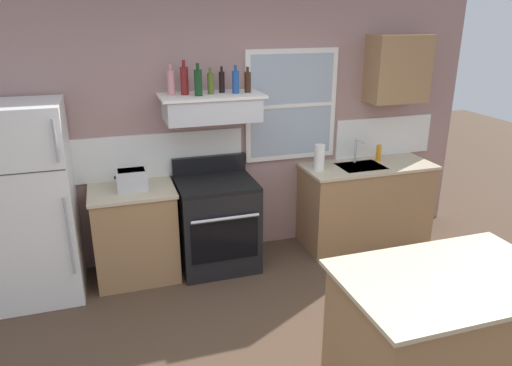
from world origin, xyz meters
name	(u,v)px	position (x,y,z in m)	size (l,w,h in m)	color
back_wall	(233,127)	(0.03, 2.23, 1.35)	(5.40, 0.11, 2.70)	gray
refrigerator	(32,204)	(-1.90, 1.84, 0.89)	(0.70, 0.72, 1.77)	white
counter_left_of_stove	(135,233)	(-1.05, 1.90, 0.46)	(0.79, 0.63, 0.91)	#9E754C
toaster	(132,179)	(-1.04, 1.89, 1.01)	(0.30, 0.20, 0.19)	silver
stove_range	(217,223)	(-0.25, 1.86, 0.46)	(0.76, 0.69, 1.09)	black
range_hood_shelf	(211,107)	(-0.25, 1.96, 1.62)	(0.96, 0.52, 0.24)	silver
bottle_rose_pink	(171,82)	(-0.61, 2.02, 1.86)	(0.07, 0.07, 0.28)	#C67F84
bottle_red_label_wine	(184,80)	(-0.49, 2.00, 1.88)	(0.07, 0.07, 0.31)	maroon
bottle_dark_green_wine	(198,82)	(-0.38, 1.90, 1.87)	(0.07, 0.07, 0.29)	#143819
bottle_olive_oil_square	(211,83)	(-0.25, 1.98, 1.85)	(0.06, 0.06, 0.24)	#4C601E
bottle_balsamic_dark	(222,82)	(-0.13, 2.02, 1.85)	(0.06, 0.06, 0.24)	black
bottle_blue_liqueur	(236,82)	(-0.02, 1.93, 1.85)	(0.07, 0.07, 0.26)	#1E478C
bottle_brown_stout	(248,82)	(0.11, 1.95, 1.85)	(0.06, 0.06, 0.24)	#381E0F
counter_right_with_sink	(365,203)	(1.45, 1.90, 0.46)	(1.43, 0.63, 0.91)	#9E754C
sink_faucet	(357,148)	(1.35, 2.00, 1.08)	(0.03, 0.17, 0.28)	silver
paper_towel_roll	(319,157)	(0.86, 1.90, 1.04)	(0.11, 0.11, 0.27)	white
dish_soap_bottle	(379,153)	(1.63, 2.00, 1.00)	(0.06, 0.06, 0.18)	orange
kitchen_island	(442,337)	(0.75, -0.32, 0.46)	(1.40, 0.90, 0.91)	#9E754C
upper_cabinet_right	(398,69)	(1.80, 2.04, 1.90)	(0.64, 0.32, 0.70)	#9E754C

